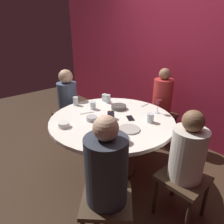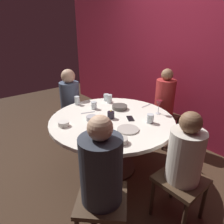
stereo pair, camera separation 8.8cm
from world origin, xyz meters
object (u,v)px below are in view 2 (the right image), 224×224
at_px(dining_table, 112,128).
at_px(cup_by_left_diner, 150,118).
at_px(seated_diner_left, 70,97).
at_px(cup_by_right_diner, 94,105).
at_px(bowl_sauce_side, 120,107).
at_px(cup_far_edge, 77,100).
at_px(seated_diner_right, 185,158).
at_px(cup_center_front, 109,99).
at_px(wine_glass, 159,104).
at_px(dinner_plate, 128,129).
at_px(bowl_small_white, 121,140).
at_px(bowl_salad_center, 64,124).
at_px(cup_near_candle, 106,97).
at_px(seated_diner_back, 165,99).
at_px(seated_diner_front_right, 101,171).
at_px(candle_holder, 111,115).
at_px(cell_phone, 130,118).
at_px(bowl_serving_large, 92,118).

xyz_separation_m(dining_table, cup_by_left_diner, (0.37, 0.25, 0.18)).
height_order(seated_diner_left, cup_by_right_diner, seated_diner_left).
xyz_separation_m(bowl_sauce_side, cup_far_edge, (-0.51, -0.34, 0.03)).
relative_size(dining_table, seated_diner_right, 1.32).
xyz_separation_m(seated_diner_right, cup_center_front, (-1.40, 0.31, 0.09)).
relative_size(wine_glass, dinner_plate, 0.76).
relative_size(seated_diner_left, bowl_small_white, 8.96).
xyz_separation_m(seated_diner_left, bowl_sauce_side, (0.85, 0.27, 0.03)).
relative_size(bowl_salad_center, bowl_small_white, 0.94).
bearing_deg(cup_near_candle, cup_by_left_diner, -5.28).
distance_m(seated_diner_back, seated_diner_front_right, 1.85).
bearing_deg(cup_by_right_diner, cup_near_candle, 113.88).
bearing_deg(cup_far_edge, seated_diner_left, 167.93).
bearing_deg(dinner_plate, candle_holder, 171.41).
distance_m(bowl_salad_center, cup_by_right_diner, 0.58).
relative_size(candle_holder, bowl_sauce_side, 0.52).
xyz_separation_m(dining_table, dinner_plate, (0.34, -0.06, 0.14)).
bearing_deg(dinner_plate, seated_diner_back, 107.05).
distance_m(bowl_salad_center, cup_center_front, 0.88).
xyz_separation_m(seated_diner_front_right, cup_by_left_diner, (-0.31, 0.94, 0.04)).
height_order(wine_glass, cup_center_front, wine_glass).
xyz_separation_m(cell_phone, cup_near_candle, (-0.68, 0.18, 0.05)).
bearing_deg(seated_diner_left, cup_far_edge, -12.07).
bearing_deg(candle_holder, cup_near_candle, 146.22).
bearing_deg(bowl_small_white, seated_diner_left, 169.03).
xyz_separation_m(seated_diner_front_right, cup_center_front, (-1.11, 1.00, 0.05)).
bearing_deg(seated_diner_right, candle_holder, 0.70).
xyz_separation_m(bowl_serving_large, cup_near_candle, (-0.41, 0.55, 0.03)).
distance_m(seated_diner_back, candle_holder, 1.05).
relative_size(dining_table, bowl_sauce_side, 7.33).
bearing_deg(cell_phone, cup_far_edge, -42.36).
distance_m(seated_diner_left, candle_holder, 1.01).
bearing_deg(seated_diner_right, bowl_small_white, 30.14).
xyz_separation_m(seated_diner_left, dinner_plate, (1.35, -0.06, 0.01)).
xyz_separation_m(seated_diner_left, cup_by_left_diner, (1.38, 0.25, 0.06)).
relative_size(seated_diner_back, cup_far_edge, 10.20).
height_order(wine_glass, bowl_sauce_side, wine_glass).
bearing_deg(bowl_salad_center, cup_far_edge, 135.93).
relative_size(cup_near_candle, cup_far_edge, 0.85).
distance_m(bowl_sauce_side, cup_by_right_diner, 0.34).
bearing_deg(cup_by_right_diner, cell_phone, 15.09).
distance_m(seated_diner_front_right, bowl_sauce_side, 1.27).
height_order(seated_diner_left, wine_glass, seated_diner_left).
relative_size(seated_diner_front_right, candle_holder, 11.35).
xyz_separation_m(wine_glass, cell_phone, (-0.12, -0.38, -0.12)).
relative_size(seated_diner_front_right, bowl_small_white, 9.21).
height_order(dining_table, seated_diner_left, seated_diner_left).
bearing_deg(cell_phone, cup_near_candle, -72.84).
bearing_deg(cell_phone, cup_center_front, -73.12).
relative_size(bowl_small_white, cup_far_edge, 1.11).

